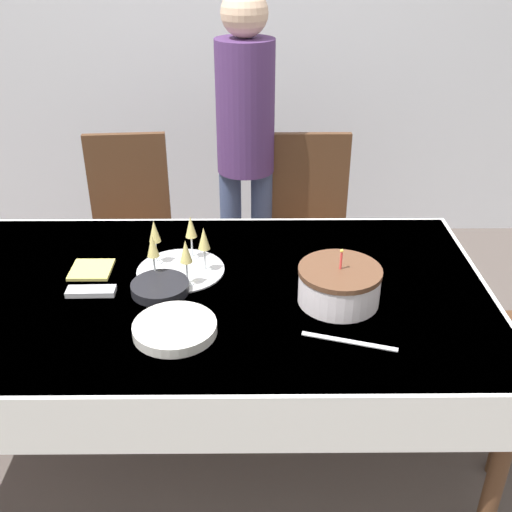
{
  "coord_description": "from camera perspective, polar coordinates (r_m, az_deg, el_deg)",
  "views": [
    {
      "loc": [
        0.16,
        -1.82,
        1.85
      ],
      "look_at": [
        0.17,
        0.01,
        0.84
      ],
      "focal_mm": 42.0,
      "sensor_mm": 36.0,
      "label": 1
    }
  ],
  "objects": [
    {
      "name": "fork_pile",
      "position": [
        2.18,
        -15.43,
        -3.26
      ],
      "size": [
        0.17,
        0.06,
        0.02
      ],
      "color": "silver",
      "rests_on": "dining_table"
    },
    {
      "name": "dining_table",
      "position": [
        2.2,
        -4.52,
        -5.2
      ],
      "size": [
        2.02,
        1.15,
        0.72
      ],
      "color": "white",
      "rests_on": "ground_plane"
    },
    {
      "name": "ground_plane",
      "position": [
        2.6,
        -3.97,
        -16.63
      ],
      "size": [
        12.0,
        12.0,
        0.0
      ],
      "primitive_type": "plane",
      "color": "#564C47"
    },
    {
      "name": "dining_chair_far_right",
      "position": [
        3.03,
        5.08,
        3.07
      ],
      "size": [
        0.42,
        0.42,
        0.98
      ],
      "color": "#51331E",
      "rests_on": "ground_plane"
    },
    {
      "name": "plate_stack_dessert",
      "position": [
        2.14,
        -9.12,
        -2.97
      ],
      "size": [
        0.2,
        0.2,
        0.03
      ],
      "color": "black",
      "rests_on": "dining_table"
    },
    {
      "name": "wall_back",
      "position": [
        3.81,
        -3.02,
        21.25
      ],
      "size": [
        8.0,
        0.05,
        2.7
      ],
      "color": "silver",
      "rests_on": "ground_plane"
    },
    {
      "name": "napkin_pile",
      "position": [
        2.32,
        -15.4,
        -1.27
      ],
      "size": [
        0.15,
        0.15,
        0.01
      ],
      "color": "#E0D166",
      "rests_on": "dining_table"
    },
    {
      "name": "birthday_cake",
      "position": [
        2.05,
        7.92,
        -2.75
      ],
      "size": [
        0.28,
        0.28,
        0.2
      ],
      "color": "white",
      "rests_on": "dining_table"
    },
    {
      "name": "dining_chair_far_left",
      "position": [
        3.08,
        -11.9,
        2.96
      ],
      "size": [
        0.45,
        0.45,
        0.98
      ],
      "color": "#51331E",
      "rests_on": "ground_plane"
    },
    {
      "name": "person_standing",
      "position": [
        2.95,
        -1.01,
        11.67
      ],
      "size": [
        0.28,
        0.28,
        1.63
      ],
      "color": "#3F4C72",
      "rests_on": "ground_plane"
    },
    {
      "name": "plate_stack_main",
      "position": [
        1.92,
        -7.74,
        -6.85
      ],
      "size": [
        0.27,
        0.27,
        0.03
      ],
      "color": "silver",
      "rests_on": "dining_table"
    },
    {
      "name": "cake_knife",
      "position": [
        1.9,
        8.86,
        -8.05
      ],
      "size": [
        0.29,
        0.11,
        0.0
      ],
      "color": "silver",
      "rests_on": "dining_table"
    },
    {
      "name": "champagne_tray",
      "position": [
        2.22,
        -7.35,
        0.28
      ],
      "size": [
        0.33,
        0.33,
        0.18
      ],
      "color": "silver",
      "rests_on": "dining_table"
    }
  ]
}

